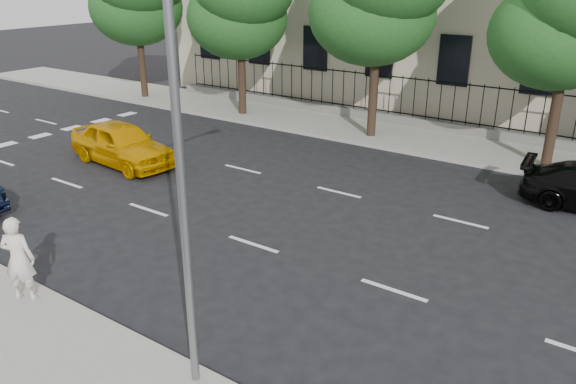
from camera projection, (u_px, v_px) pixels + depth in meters
name	position (u px, v px, depth m)	size (l,w,h in m)	color
ground	(186.00, 285.00, 12.81)	(120.00, 120.00, 0.00)	black
near_sidewalk	(22.00, 381.00, 9.72)	(60.00, 4.00, 0.15)	gray
far_sidewalk	(422.00, 140.00, 23.48)	(60.00, 4.00, 0.15)	gray
lane_markings	(301.00, 215.00, 16.44)	(49.60, 4.62, 0.01)	silver
crosswalk	(23.00, 140.00, 23.73)	(0.50, 12.10, 0.01)	silver
iron_fence	(438.00, 119.00, 24.57)	(30.00, 0.50, 2.20)	slate
street_light	(201.00, 84.00, 8.24)	(0.25, 3.32, 8.05)	slate
yellow_taxi	(122.00, 144.00, 20.53)	(1.86, 4.62, 1.57)	#E09700
woman_near	(18.00, 259.00, 11.69)	(0.69, 0.45, 1.90)	silver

